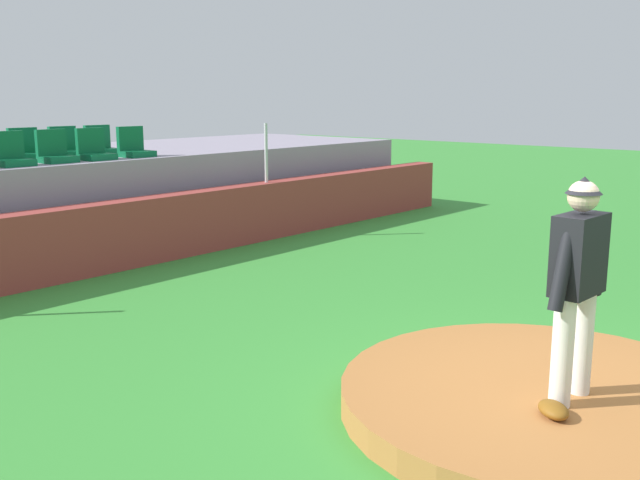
{
  "coord_description": "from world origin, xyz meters",
  "views": [
    {
      "loc": [
        -5.37,
        -2.21,
        2.55
      ],
      "look_at": [
        0.0,
        2.43,
        1.12
      ],
      "focal_mm": 40.6,
      "sensor_mm": 36.0,
      "label": 1
    }
  ],
  "objects_px": {
    "fielding_glove": "(553,410)",
    "stadium_chair_9": "(26,149)",
    "stadium_chair_4": "(94,150)",
    "stadium_chair_11": "(101,145)",
    "stadium_chair_10": "(66,147)",
    "pitcher": "(578,273)",
    "stadium_chair_2": "(11,155)",
    "stadium_chair_3": "(55,152)",
    "stadium_chair_5": "(134,147)"
  },
  "relations": [
    {
      "from": "stadium_chair_2",
      "to": "stadium_chair_10",
      "type": "distance_m",
      "value": 1.67
    },
    {
      "from": "stadium_chair_3",
      "to": "stadium_chair_4",
      "type": "height_order",
      "value": "same"
    },
    {
      "from": "fielding_glove",
      "to": "stadium_chair_9",
      "type": "relative_size",
      "value": 0.6
    },
    {
      "from": "fielding_glove",
      "to": "stadium_chair_5",
      "type": "height_order",
      "value": "stadium_chair_5"
    },
    {
      "from": "pitcher",
      "to": "stadium_chair_11",
      "type": "bearing_deg",
      "value": 82.02
    },
    {
      "from": "stadium_chair_9",
      "to": "stadium_chair_4",
      "type": "bearing_deg",
      "value": 126.43
    },
    {
      "from": "pitcher",
      "to": "stadium_chair_2",
      "type": "height_order",
      "value": "stadium_chair_2"
    },
    {
      "from": "stadium_chair_5",
      "to": "stadium_chair_11",
      "type": "relative_size",
      "value": 1.0
    },
    {
      "from": "fielding_glove",
      "to": "stadium_chair_10",
      "type": "bearing_deg",
      "value": 32.21
    },
    {
      "from": "fielding_glove",
      "to": "stadium_chair_2",
      "type": "height_order",
      "value": "stadium_chair_2"
    },
    {
      "from": "fielding_glove",
      "to": "pitcher",
      "type": "bearing_deg",
      "value": -42.42
    },
    {
      "from": "stadium_chair_3",
      "to": "stadium_chair_4",
      "type": "distance_m",
      "value": 0.65
    },
    {
      "from": "stadium_chair_5",
      "to": "stadium_chair_11",
      "type": "height_order",
      "value": "same"
    },
    {
      "from": "fielding_glove",
      "to": "stadium_chair_3",
      "type": "height_order",
      "value": "stadium_chair_3"
    },
    {
      "from": "stadium_chair_9",
      "to": "stadium_chair_11",
      "type": "height_order",
      "value": "same"
    },
    {
      "from": "stadium_chair_4",
      "to": "stadium_chair_10",
      "type": "height_order",
      "value": "same"
    },
    {
      "from": "stadium_chair_2",
      "to": "stadium_chair_3",
      "type": "distance_m",
      "value": 0.71
    },
    {
      "from": "pitcher",
      "to": "stadium_chair_2",
      "type": "relative_size",
      "value": 3.48
    },
    {
      "from": "pitcher",
      "to": "fielding_glove",
      "type": "distance_m",
      "value": 1.03
    },
    {
      "from": "stadium_chair_3",
      "to": "stadium_chair_10",
      "type": "height_order",
      "value": "same"
    },
    {
      "from": "stadium_chair_3",
      "to": "stadium_chair_5",
      "type": "xyz_separation_m",
      "value": [
        1.41,
        -0.04,
        0.0
      ]
    },
    {
      "from": "stadium_chair_2",
      "to": "stadium_chair_9",
      "type": "height_order",
      "value": "same"
    },
    {
      "from": "stadium_chair_9",
      "to": "stadium_chair_11",
      "type": "bearing_deg",
      "value": -179.59
    },
    {
      "from": "stadium_chair_10",
      "to": "stadium_chair_11",
      "type": "height_order",
      "value": "same"
    },
    {
      "from": "stadium_chair_4",
      "to": "stadium_chair_5",
      "type": "xyz_separation_m",
      "value": [
        0.76,
        0.01,
        0.0
      ]
    },
    {
      "from": "stadium_chair_4",
      "to": "stadium_chair_9",
      "type": "xyz_separation_m",
      "value": [
        -0.66,
        0.9,
        0.0
      ]
    },
    {
      "from": "stadium_chair_5",
      "to": "stadium_chair_9",
      "type": "distance_m",
      "value": 1.68
    },
    {
      "from": "pitcher",
      "to": "stadium_chair_2",
      "type": "bearing_deg",
      "value": 94.86
    },
    {
      "from": "pitcher",
      "to": "fielding_glove",
      "type": "xyz_separation_m",
      "value": [
        -0.39,
        -0.04,
        -0.96
      ]
    },
    {
      "from": "stadium_chair_2",
      "to": "stadium_chair_10",
      "type": "relative_size",
      "value": 1.0
    },
    {
      "from": "stadium_chair_5",
      "to": "stadium_chair_10",
      "type": "xyz_separation_m",
      "value": [
        -0.71,
        0.91,
        0.0
      ]
    },
    {
      "from": "stadium_chair_9",
      "to": "stadium_chair_10",
      "type": "height_order",
      "value": "same"
    },
    {
      "from": "fielding_glove",
      "to": "stadium_chair_4",
      "type": "relative_size",
      "value": 0.6
    },
    {
      "from": "stadium_chair_2",
      "to": "stadium_chair_9",
      "type": "distance_m",
      "value": 1.13
    },
    {
      "from": "stadium_chair_2",
      "to": "stadium_chair_10",
      "type": "height_order",
      "value": "same"
    },
    {
      "from": "pitcher",
      "to": "stadium_chair_9",
      "type": "relative_size",
      "value": 3.48
    },
    {
      "from": "stadium_chair_10",
      "to": "stadium_chair_5",
      "type": "bearing_deg",
      "value": 127.96
    },
    {
      "from": "stadium_chair_11",
      "to": "stadium_chair_10",
      "type": "bearing_deg",
      "value": -0.92
    },
    {
      "from": "pitcher",
      "to": "stadium_chair_3",
      "type": "height_order",
      "value": "stadium_chair_3"
    },
    {
      "from": "fielding_glove",
      "to": "stadium_chair_4",
      "type": "distance_m",
      "value": 8.59
    },
    {
      "from": "stadium_chair_2",
      "to": "stadium_chair_4",
      "type": "relative_size",
      "value": 1.0
    },
    {
      "from": "stadium_chair_10",
      "to": "stadium_chair_11",
      "type": "relative_size",
      "value": 1.0
    },
    {
      "from": "stadium_chair_9",
      "to": "stadium_chair_3",
      "type": "bearing_deg",
      "value": 90.91
    },
    {
      "from": "pitcher",
      "to": "stadium_chair_11",
      "type": "relative_size",
      "value": 3.48
    },
    {
      "from": "stadium_chair_2",
      "to": "stadium_chair_11",
      "type": "distance_m",
      "value": 2.25
    },
    {
      "from": "stadium_chair_2",
      "to": "stadium_chair_5",
      "type": "height_order",
      "value": "same"
    },
    {
      "from": "stadium_chair_5",
      "to": "stadium_chair_11",
      "type": "bearing_deg",
      "value": -86.46
    },
    {
      "from": "stadium_chair_9",
      "to": "stadium_chair_11",
      "type": "xyz_separation_m",
      "value": [
        1.37,
        0.01,
        0.0
      ]
    },
    {
      "from": "fielding_glove",
      "to": "stadium_chair_4",
      "type": "bearing_deg",
      "value": 31.48
    },
    {
      "from": "stadium_chair_4",
      "to": "stadium_chair_11",
      "type": "distance_m",
      "value": 1.15
    }
  ]
}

